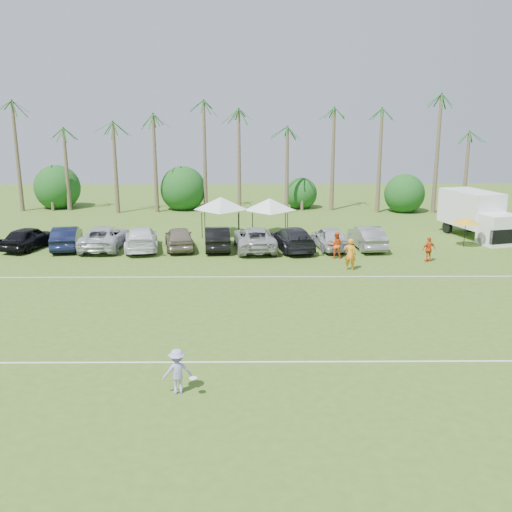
{
  "coord_description": "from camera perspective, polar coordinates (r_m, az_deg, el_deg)",
  "views": [
    {
      "loc": [
        0.88,
        -18.69,
        9.49
      ],
      "look_at": [
        1.16,
        12.75,
        1.6
      ],
      "focal_mm": 40.0,
      "sensor_mm": 36.0,
      "label": 1
    }
  ],
  "objects": [
    {
      "name": "parked_car_9",
      "position": [
        41.85,
        11.03,
        1.86
      ],
      "size": [
        2.15,
        5.09,
        1.63
      ],
      "primitive_type": "imported",
      "rotation": [
        0.0,
        0.0,
        3.23
      ],
      "color": "slate",
      "rests_on": "ground"
    },
    {
      "name": "palm_tree_5",
      "position": [
        56.71,
        -1.42,
        12.94
      ],
      "size": [
        2.4,
        2.4,
        9.9
      ],
      "color": "brown",
      "rests_on": "ground"
    },
    {
      "name": "sideline_player_c",
      "position": [
        39.01,
        16.89,
        0.65
      ],
      "size": [
        1.05,
        0.7,
        1.66
      ],
      "primitive_type": "imported",
      "rotation": [
        0.0,
        0.0,
        3.47
      ],
      "color": "#E55519",
      "rests_on": "ground"
    },
    {
      "name": "box_truck",
      "position": [
        47.65,
        21.25,
        3.97
      ],
      "size": [
        4.33,
        7.35,
        3.56
      ],
      "rotation": [
        0.0,
        0.0,
        0.27
      ],
      "color": "white",
      "rests_on": "ground"
    },
    {
      "name": "canopy_tent_right",
      "position": [
        45.48,
        1.37,
        5.78
      ],
      "size": [
        4.21,
        4.21,
        3.41
      ],
      "color": "black",
      "rests_on": "ground"
    },
    {
      "name": "palm_tree_2",
      "position": [
        58.14,
        -13.68,
        13.43
      ],
      "size": [
        2.4,
        2.4,
        10.9
      ],
      "color": "brown",
      "rests_on": "ground"
    },
    {
      "name": "palm_tree_7",
      "position": [
        57.14,
        6.88,
        14.57
      ],
      "size": [
        2.4,
        2.4,
        11.9
      ],
      "color": "brown",
      "rests_on": "ground"
    },
    {
      "name": "market_umbrella",
      "position": [
        44.03,
        20.25,
        3.35
      ],
      "size": [
        1.95,
        1.95,
        2.17
      ],
      "color": "black",
      "rests_on": "ground"
    },
    {
      "name": "field_lines",
      "position": [
        28.34,
        -2.26,
        -5.48
      ],
      "size": [
        80.0,
        12.1,
        0.01
      ],
      "color": "white",
      "rests_on": "ground"
    },
    {
      "name": "parked_car_2",
      "position": [
        42.45,
        -14.92,
        1.82
      ],
      "size": [
        2.74,
        5.89,
        1.63
      ],
      "primitive_type": "imported",
      "rotation": [
        0.0,
        0.0,
        3.15
      ],
      "color": "#BABEC3",
      "rests_on": "ground"
    },
    {
      "name": "ground",
      "position": [
        20.98,
        -2.93,
        -12.83
      ],
      "size": [
        120.0,
        120.0,
        0.0
      ],
      "primitive_type": "plane",
      "color": "#3F601C",
      "rests_on": "ground"
    },
    {
      "name": "parked_car_0",
      "position": [
        44.08,
        -21.75,
        1.73
      ],
      "size": [
        3.12,
        5.13,
        1.63
      ],
      "primitive_type": "imported",
      "rotation": [
        0.0,
        0.0,
        2.88
      ],
      "color": "black",
      "rests_on": "ground"
    },
    {
      "name": "palm_tree_6",
      "position": [
        56.78,
        2.73,
        13.79
      ],
      "size": [
        2.4,
        2.4,
        10.9
      ],
      "color": "brown",
      "rests_on": "ground"
    },
    {
      "name": "bush_tree_1",
      "position": [
        58.61,
        -7.28,
        6.43
      ],
      "size": [
        4.0,
        4.0,
        4.0
      ],
      "color": "brown",
      "rests_on": "ground"
    },
    {
      "name": "palm_tree_10",
      "position": [
        60.85,
        21.38,
        12.89
      ],
      "size": [
        2.4,
        2.4,
        10.9
      ],
      "color": "brown",
      "rests_on": "ground"
    },
    {
      "name": "bush_tree_2",
      "position": [
        58.43,
        4.56,
        6.48
      ],
      "size": [
        4.0,
        4.0,
        4.0
      ],
      "color": "brown",
      "rests_on": "ground"
    },
    {
      "name": "parked_car_6",
      "position": [
        40.66,
        -0.15,
        1.77
      ],
      "size": [
        3.27,
        6.12,
        1.63
      ],
      "primitive_type": "imported",
      "rotation": [
        0.0,
        0.0,
        3.24
      ],
      "color": "#A1A1A1",
      "rests_on": "ground"
    },
    {
      "name": "parked_car_3",
      "position": [
        41.53,
        -11.41,
        1.75
      ],
      "size": [
        3.19,
        5.93,
        1.63
      ],
      "primitive_type": "imported",
      "rotation": [
        0.0,
        0.0,
        3.31
      ],
      "color": "white",
      "rests_on": "ground"
    },
    {
      "name": "sideline_player_a",
      "position": [
        35.8,
        9.4,
        0.17
      ],
      "size": [
        0.85,
        0.71,
        2.0
      ],
      "primitive_type": "imported",
      "rotation": [
        0.0,
        0.0,
        2.77
      ],
      "color": "orange",
      "rests_on": "ground"
    },
    {
      "name": "palm_tree_1",
      "position": [
        59.46,
        -18.44,
        12.29
      ],
      "size": [
        2.4,
        2.4,
        9.9
      ],
      "color": "brown",
      "rests_on": "ground"
    },
    {
      "name": "parked_car_4",
      "position": [
        41.21,
        -7.69,
        1.81
      ],
      "size": [
        2.76,
        5.06,
        1.63
      ],
      "primitive_type": "imported",
      "rotation": [
        0.0,
        0.0,
        3.32
      ],
      "color": "#776A5A",
      "rests_on": "ground"
    },
    {
      "name": "palm_tree_4",
      "position": [
        56.94,
        -5.54,
        12.0
      ],
      "size": [
        2.4,
        2.4,
        8.9
      ],
      "color": "brown",
      "rests_on": "ground"
    },
    {
      "name": "frisbee_player",
      "position": [
        20.33,
        -7.87,
        -11.34
      ],
      "size": [
        1.29,
        0.87,
        1.62
      ],
      "rotation": [
        0.0,
        0.0,
        3.42
      ],
      "color": "#A89CDE",
      "rests_on": "ground"
    },
    {
      "name": "parked_car_5",
      "position": [
        40.99,
        -3.93,
        1.84
      ],
      "size": [
        2.19,
        5.1,
        1.63
      ],
      "primitive_type": "imported",
      "rotation": [
        0.0,
        0.0,
        3.24
      ],
      "color": "black",
      "rests_on": "ground"
    },
    {
      "name": "bush_tree_0",
      "position": [
        61.5,
        -19.47,
        6.1
      ],
      "size": [
        4.0,
        4.0,
        4.0
      ],
      "color": "brown",
      "rests_on": "ground"
    },
    {
      "name": "parked_car_7",
      "position": [
        40.76,
        3.66,
        1.77
      ],
      "size": [
        3.37,
        5.97,
        1.63
      ],
      "primitive_type": "imported",
      "rotation": [
        0.0,
        0.0,
        3.34
      ],
      "color": "black",
      "rests_on": "ground"
    },
    {
      "name": "palm_tree_8",
      "position": [
        58.01,
        11.82,
        11.81
      ],
      "size": [
        2.4,
        2.4,
        8.9
      ],
      "color": "brown",
      "rests_on": "ground"
    },
    {
      "name": "sideline_player_b",
      "position": [
        38.64,
        8.01,
        1.1
      ],
      "size": [
        0.97,
        0.8,
        1.8
      ],
      "primitive_type": "imported",
      "rotation": [
        0.0,
        0.0,
        2.99
      ],
      "color": "#F95A1B",
      "rests_on": "ground"
    },
    {
      "name": "canopy_tent_left",
      "position": [
        45.48,
        -3.55,
        5.9
      ],
      "size": [
        4.37,
        4.37,
        3.54
      ],
      "color": "black",
      "rests_on": "ground"
    },
    {
      "name": "palm_tree_3",
      "position": [
        57.38,
        -9.71,
        14.47
      ],
      "size": [
        2.4,
        2.4,
        11.9
      ],
      "color": "brown",
      "rests_on": "ground"
    },
    {
      "name": "parked_car_1",
      "position": [
        43.15,
        -18.41,
        1.76
      ],
      "size": [
        2.59,
        5.19,
        1.63
      ],
      "primitive_type": "imported",
      "rotation": [
        0.0,
        0.0,
        3.32
      ],
      "color": "black",
      "rests_on": "ground"
    },
    {
      "name": "bush_tree_3",
      "position": [
        60.13,
        14.16,
        6.32
      ],
      "size": [
        4.0,
        4.0,
        4.0
      ],
      "color": "brown",
      "rests_on": "ground"
    },
    {
      "name": "palm_tree_0",
      "position": [
        61.17,
        -22.92,
        11.12
      ],
      "size": [
        2.4,
        2.4,
        8.9
      ],
      "color": "brown",
      "rests_on": "ground"
    },
    {
      "name": "palm_tree_9",
      "position": [
        59.23,
        16.7,
        12.41
      ],
      "size": [
        2.4,
        2.4,
        9.9
      ],
      "color": "brown",
      "rests_on": "ground"
    },
    {
      "name": "parked_car_8",
      "position": [
        41.25,
        7.39,
        1.83
      ],
      "size": [
        2.6,
        5.02,
        1.63
      ],
      "primitive_type": "imported",
      "rotation": [
        0.0,
        0.0,
        3.29
      ],
      "color": "silver",
      "rests_on": "ground"
    }
  ]
}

